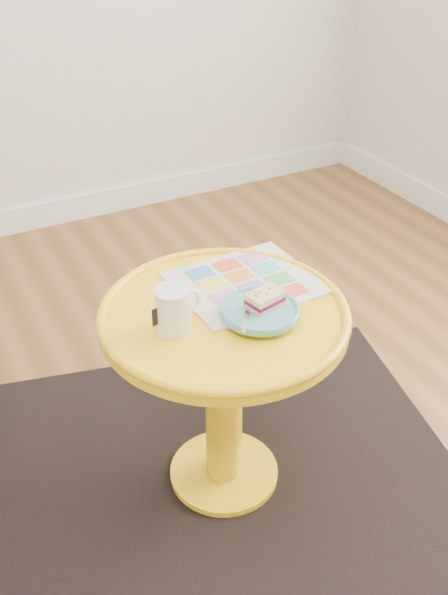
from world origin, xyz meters
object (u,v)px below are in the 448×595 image
newspaper (246,283)px  plate (260,311)px  side_table (224,364)px  mug (174,308)px

newspaper → plate: 0.15m
side_table → mug: (-0.13, -0.01, 0.21)m
side_table → newspaper: 0.21m
side_table → mug: mug is taller
side_table → mug: size_ratio=5.08×
mug → plate: bearing=-24.5°
newspaper → plate: (-0.04, -0.14, 0.02)m
newspaper → mug: size_ratio=2.93×
side_table → plate: plate is taller
mug → plate: size_ratio=0.64×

